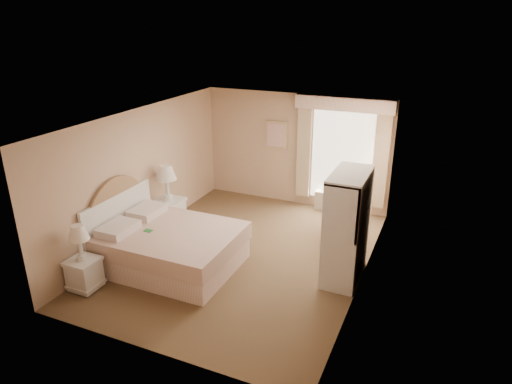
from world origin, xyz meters
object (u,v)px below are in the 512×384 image
at_px(nightstand_near, 83,266).
at_px(nightstand_far, 169,206).
at_px(round_table, 338,209).
at_px(armoire, 346,236).
at_px(cafe_chair, 338,218).
at_px(bed, 165,245).

distance_m(nightstand_near, nightstand_far, 2.37).
xyz_separation_m(round_table, armoire, (0.55, -1.74, 0.32)).
bearing_deg(nightstand_near, cafe_chair, 43.91).
bearing_deg(cafe_chair, round_table, 85.66).
height_order(bed, round_table, bed).
distance_m(cafe_chair, armoire, 1.23).
bearing_deg(bed, round_table, 47.43).
height_order(nightstand_far, round_table, nightstand_far).
bearing_deg(bed, armoire, 16.08).
xyz_separation_m(cafe_chair, armoire, (0.40, -1.13, 0.23)).
bearing_deg(armoire, round_table, 107.55).
height_order(bed, nightstand_near, bed).
bearing_deg(nightstand_far, cafe_chair, 13.13).
distance_m(nightstand_far, round_table, 3.39).
distance_m(bed, cafe_chair, 3.21).
relative_size(nightstand_near, cafe_chair, 1.21).
relative_size(bed, round_table, 3.47).
height_order(nightstand_near, armoire, armoire).
height_order(nightstand_far, cafe_chair, nightstand_far).
bearing_deg(nightstand_far, round_table, 23.77).
bearing_deg(bed, nightstand_far, 120.83).
xyz_separation_m(nightstand_far, cafe_chair, (3.25, 0.76, 0.02)).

